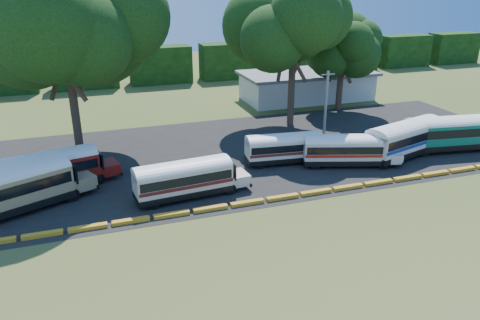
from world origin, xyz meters
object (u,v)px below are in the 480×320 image
object	(u,v)px
bus_cream_west	(185,177)
tree_west	(63,21)
bus_red	(49,168)
bus_white_red	(346,148)
bus_teal	(451,131)
bus_beige	(10,188)

from	to	relation	value
bus_cream_west	tree_west	bearing A→B (deg)	117.04
bus_red	bus_white_red	size ratio (longest dim) A/B	1.10
bus_red	bus_cream_west	world-z (taller)	bus_red
bus_red	bus_cream_west	bearing A→B (deg)	-39.24
bus_teal	tree_west	world-z (taller)	tree_west
bus_cream_west	bus_red	bearing A→B (deg)	148.61
bus_beige	bus_teal	bearing A→B (deg)	-23.48
bus_cream_west	tree_west	distance (m)	18.61
bus_teal	tree_west	size ratio (longest dim) A/B	0.62
bus_white_red	bus_beige	bearing A→B (deg)	-161.44
bus_red	bus_beige	bearing A→B (deg)	-138.27
bus_beige	bus_teal	xyz separation A→B (m)	(40.81, 0.43, -0.03)
bus_teal	bus_cream_west	bearing A→B (deg)	-167.59
bus_beige	tree_west	world-z (taller)	tree_west
bus_beige	tree_west	distance (m)	16.25
bus_white_red	tree_west	xyz separation A→B (m)	(-23.62, 10.69, 11.27)
bus_red	bus_cream_west	xyz separation A→B (m)	(10.39, -5.11, -0.15)
bus_white_red	bus_teal	world-z (taller)	bus_teal
bus_beige	bus_red	size ratio (longest dim) A/B	1.08
bus_beige	bus_red	distance (m)	4.35
tree_west	bus_white_red	bearing A→B (deg)	-24.35
bus_white_red	bus_red	bearing A→B (deg)	-169.15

